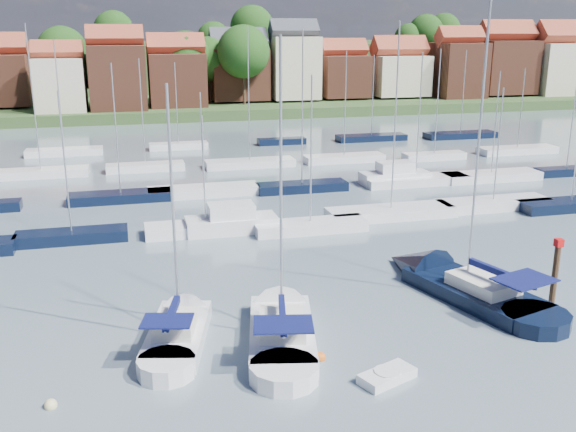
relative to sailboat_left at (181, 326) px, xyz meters
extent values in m
plane|color=#4E616A|center=(10.68, 36.38, -0.36)|extent=(260.00, 260.00, 0.00)
cube|color=silver|center=(-0.26, -1.03, -0.11)|extent=(4.15, 6.87, 1.20)
cone|color=silver|center=(0.72, 2.86, -0.11)|extent=(3.35, 3.67, 2.67)
cylinder|color=silver|center=(-1.03, -4.14, -0.11)|extent=(3.24, 3.24, 1.20)
cube|color=silver|center=(-0.36, -1.46, 0.84)|extent=(2.46, 3.05, 0.70)
cylinder|color=#B2B2B7|center=(-0.15, -0.59, 6.43)|extent=(0.14, 0.14, 11.87)
cylinder|color=#B2B2B7|center=(-0.58, -2.32, 1.69)|extent=(0.96, 3.48, 0.10)
cube|color=#0D1244|center=(-0.58, -2.32, 1.84)|extent=(1.11, 3.36, 0.35)
cube|color=#0D1244|center=(-0.86, -3.44, 1.99)|extent=(2.59, 2.11, 0.08)
cube|color=silver|center=(4.79, -2.23, -0.11)|extent=(4.68, 8.06, 1.20)
cone|color=silver|center=(5.79, 2.39, -0.11)|extent=(3.86, 4.26, 3.15)
cylinder|color=silver|center=(3.99, -5.93, -0.11)|extent=(3.75, 3.75, 1.20)
cube|color=silver|center=(4.68, -2.75, 0.84)|extent=(2.82, 3.55, 0.70)
cylinder|color=#B2B2B7|center=(4.90, -1.72, 7.49)|extent=(0.14, 0.14, 14.00)
cylinder|color=#B2B2B7|center=(4.46, -3.77, 1.69)|extent=(0.99, 4.13, 0.10)
cube|color=#0D1244|center=(4.46, -3.77, 1.84)|extent=(1.14, 3.96, 0.35)
cube|color=#0D1244|center=(4.17, -5.11, 1.99)|extent=(3.02, 2.41, 0.08)
cube|color=black|center=(16.89, 0.15, -0.11)|extent=(5.87, 9.28, 1.20)
cone|color=black|center=(15.37, 5.32, -0.11)|extent=(4.62, 5.03, 3.59)
cylinder|color=black|center=(18.10, -3.98, -0.11)|extent=(4.46, 4.46, 1.20)
cube|color=silver|center=(17.05, -0.42, 0.84)|extent=(3.42, 4.15, 0.70)
cylinder|color=#B2B2B7|center=(16.72, 0.73, 8.65)|extent=(0.14, 0.14, 16.32)
cylinder|color=#B2B2B7|center=(17.39, -1.57, 1.69)|extent=(1.44, 4.62, 0.10)
cube|color=#0D1244|center=(17.39, -1.57, 1.84)|extent=(1.57, 4.45, 0.35)
cube|color=#0D1244|center=(17.83, -3.07, 1.99)|extent=(3.53, 2.93, 0.08)
cube|color=silver|center=(8.45, -7.03, -0.18)|extent=(2.88, 2.10, 0.51)
cylinder|color=silver|center=(8.45, -7.03, -0.03)|extent=(1.22, 1.22, 0.33)
cylinder|color=#4C331E|center=(20.71, -1.74, 0.33)|extent=(0.36, 0.36, 5.88)
cube|color=red|center=(20.71, -1.74, 3.37)|extent=(0.40, 0.40, 0.44)
sphere|color=beige|center=(-5.89, -5.55, -0.36)|extent=(0.54, 0.54, 0.54)
sphere|color=#D85914|center=(3.94, -6.07, -0.36)|extent=(0.41, 0.41, 0.41)
sphere|color=#D85914|center=(6.13, -4.46, -0.36)|extent=(0.54, 0.54, 0.54)
sphere|color=#D85914|center=(9.45, -6.99, -0.36)|extent=(0.50, 0.50, 0.50)
sphere|color=#D85914|center=(15.71, 3.35, -0.36)|extent=(0.52, 0.52, 0.52)
sphere|color=beige|center=(18.57, -4.31, -0.36)|extent=(0.49, 0.49, 0.49)
sphere|color=beige|center=(20.63, 2.94, -0.36)|extent=(0.51, 0.51, 0.51)
cube|color=black|center=(-6.43, 16.92, -0.01)|extent=(8.01, 2.24, 1.00)
cylinder|color=#B2B2B7|center=(-6.43, 16.92, 5.57)|extent=(0.12, 0.12, 10.16)
cube|color=silver|center=(3.41, 16.58, -0.01)|extent=(9.22, 2.58, 1.00)
cylinder|color=#B2B2B7|center=(3.41, 16.58, 4.58)|extent=(0.12, 0.12, 8.18)
cube|color=silver|center=(11.32, 14.99, -0.01)|extent=(8.78, 2.46, 1.00)
cylinder|color=#B2B2B7|center=(11.32, 14.99, 6.02)|extent=(0.12, 0.12, 11.06)
cube|color=silver|center=(18.91, 17.04, -0.01)|extent=(10.79, 3.02, 1.00)
cylinder|color=#B2B2B7|center=(18.91, 17.04, 7.92)|extent=(0.12, 0.12, 14.87)
cube|color=silver|center=(28.66, 17.40, -0.01)|extent=(10.13, 2.84, 1.00)
cylinder|color=#B2B2B7|center=(28.66, 17.40, 5.29)|extent=(0.12, 0.12, 9.59)
cube|color=black|center=(35.10, 15.50, -0.01)|extent=(9.52, 2.67, 1.00)
cube|color=silver|center=(5.37, 16.38, 0.14)|extent=(7.00, 2.60, 1.40)
cube|color=silver|center=(5.37, 16.38, 1.24)|extent=(3.50, 2.20, 1.30)
cube|color=black|center=(-2.87, 28.02, -0.01)|extent=(9.30, 2.60, 1.00)
cylinder|color=#B2B2B7|center=(-2.87, 28.02, 6.23)|extent=(0.12, 0.12, 11.48)
cube|color=silver|center=(4.74, 28.39, -0.01)|extent=(10.40, 2.91, 1.00)
cylinder|color=#B2B2B7|center=(4.74, 28.39, 4.87)|extent=(0.12, 0.12, 8.77)
cube|color=black|center=(14.16, 27.66, -0.01)|extent=(8.80, 2.46, 1.00)
cylinder|color=#B2B2B7|center=(14.16, 27.66, 7.65)|extent=(0.12, 0.12, 14.33)
cube|color=silver|center=(26.08, 27.54, -0.01)|extent=(10.73, 3.00, 1.00)
cylinder|color=#B2B2B7|center=(26.08, 27.54, 6.56)|extent=(0.12, 0.12, 12.14)
cube|color=silver|center=(34.50, 27.35, -0.01)|extent=(10.48, 2.93, 1.00)
cylinder|color=#B2B2B7|center=(34.50, 27.35, 5.63)|extent=(0.12, 0.12, 10.28)
cube|color=black|center=(43.63, 27.45, -0.01)|extent=(6.84, 1.91, 1.00)
cylinder|color=#B2B2B7|center=(43.63, 27.45, 4.90)|extent=(0.12, 0.12, 8.82)
cube|color=silver|center=(24.14, 28.38, 0.14)|extent=(7.00, 2.60, 1.40)
cube|color=silver|center=(24.14, 28.38, 1.24)|extent=(3.50, 2.20, 1.30)
cube|color=silver|center=(-11.03, 40.59, -0.01)|extent=(9.71, 2.72, 1.00)
cylinder|color=#B2B2B7|center=(-11.03, 40.59, 7.93)|extent=(0.12, 0.12, 14.88)
cube|color=silver|center=(-0.15, 40.89, -0.01)|extent=(8.49, 2.38, 1.00)
cylinder|color=#B2B2B7|center=(-0.15, 40.89, 6.15)|extent=(0.12, 0.12, 11.31)
cube|color=silver|center=(11.47, 40.15, -0.01)|extent=(10.16, 2.85, 1.00)
cylinder|color=#B2B2B7|center=(11.47, 40.15, 7.79)|extent=(0.12, 0.12, 14.59)
cube|color=silver|center=(22.85, 40.27, -0.01)|extent=(9.53, 2.67, 1.00)
cylinder|color=#B2B2B7|center=(22.85, 40.27, 6.45)|extent=(0.12, 0.12, 11.91)
cube|color=silver|center=(33.84, 38.88, -0.01)|extent=(7.62, 2.13, 1.00)
cylinder|color=#B2B2B7|center=(33.84, 38.88, 6.55)|extent=(0.12, 0.12, 12.13)
cube|color=silver|center=(45.91, 39.97, -0.01)|extent=(10.17, 2.85, 1.00)
cylinder|color=#B2B2B7|center=(45.91, 39.97, 5.36)|extent=(0.12, 0.12, 9.73)
cube|color=silver|center=(-9.58, 52.93, -0.01)|extent=(9.24, 2.59, 1.00)
cylinder|color=#B2B2B7|center=(-9.58, 52.93, 7.07)|extent=(0.12, 0.12, 13.17)
cube|color=silver|center=(4.60, 53.68, -0.01)|extent=(7.57, 2.12, 1.00)
cylinder|color=#B2B2B7|center=(4.60, 53.68, 5.61)|extent=(0.12, 0.12, 10.24)
cube|color=black|center=(18.57, 53.85, -0.01)|extent=(6.58, 1.84, 1.00)
cylinder|color=#B2B2B7|center=(18.57, 53.85, 4.49)|extent=(0.12, 0.12, 8.01)
cube|color=black|center=(31.62, 53.78, -0.01)|extent=(9.92, 2.78, 1.00)
cylinder|color=#B2B2B7|center=(31.62, 53.78, 5.95)|extent=(0.12, 0.12, 10.92)
cube|color=black|center=(44.96, 52.75, -0.01)|extent=(10.55, 2.95, 1.00)
cylinder|color=#B2B2B7|center=(44.96, 52.75, 6.25)|extent=(0.12, 0.12, 11.51)
cube|color=#344A25|center=(10.68, 113.38, -0.06)|extent=(200.00, 70.00, 3.00)
cube|color=#344A25|center=(10.68, 138.38, 4.64)|extent=(200.00, 60.00, 14.00)
cube|color=brown|center=(-22.96, 94.17, 6.20)|extent=(10.37, 9.97, 8.73)
cube|color=beige|center=(-12.06, 85.38, 5.72)|extent=(8.09, 8.80, 8.96)
cube|color=brown|center=(-12.06, 85.38, 11.19)|extent=(8.25, 4.00, 4.00)
cube|color=brown|center=(-2.67, 86.31, 6.72)|extent=(9.36, 10.17, 10.97)
cube|color=brown|center=(-2.67, 86.31, 13.35)|extent=(9.54, 4.63, 4.63)
cube|color=brown|center=(7.64, 88.03, 5.95)|extent=(9.90, 8.56, 9.42)
cube|color=brown|center=(7.64, 88.03, 11.87)|extent=(10.10, 4.90, 4.90)
cube|color=brown|center=(19.78, 93.03, 6.58)|extent=(10.59, 8.93, 9.49)
cube|color=#383A42|center=(19.78, 93.03, 12.63)|extent=(10.80, 5.24, 5.24)
cube|color=beige|center=(30.39, 92.17, 7.66)|extent=(9.01, 8.61, 11.65)
cube|color=#383A42|center=(30.39, 92.17, 14.59)|extent=(9.19, 4.46, 4.46)
cube|color=brown|center=(40.85, 93.38, 5.84)|extent=(9.10, 9.34, 8.00)
cube|color=brown|center=(40.85, 93.38, 10.96)|extent=(9.28, 4.50, 4.50)
cube|color=beige|center=(52.63, 92.97, 5.78)|extent=(10.86, 9.59, 7.88)
cube|color=brown|center=(52.63, 92.97, 11.05)|extent=(11.07, 5.37, 5.37)
cube|color=brown|center=(64.44, 90.30, 6.72)|extent=(9.18, 9.96, 10.97)
cube|color=brown|center=(64.44, 90.30, 13.33)|extent=(9.36, 4.54, 4.54)
cube|color=brown|center=(75.86, 91.59, 7.22)|extent=(11.39, 9.67, 10.76)
cube|color=brown|center=(75.86, 91.59, 14.00)|extent=(11.62, 5.64, 5.64)
cube|color=beige|center=(88.69, 89.72, 6.64)|extent=(12.95, 8.52, 10.80)
cube|color=brown|center=(88.69, 89.72, 13.62)|extent=(13.21, 6.41, 6.41)
cylinder|color=#382619|center=(67.46, 111.89, 8.15)|extent=(0.50, 0.50, 4.47)
sphere|color=#214A17|center=(67.46, 111.89, 14.22)|extent=(8.18, 8.18, 8.18)
cylinder|color=#382619|center=(14.14, 92.31, 3.47)|extent=(0.50, 0.50, 4.46)
sphere|color=#214A17|center=(14.14, 92.31, 9.52)|extent=(8.15, 8.15, 8.15)
cylinder|color=#382619|center=(25.90, 110.05, 8.21)|extent=(0.50, 0.50, 5.15)
sphere|color=#214A17|center=(25.90, 110.05, 15.20)|extent=(9.41, 9.41, 9.41)
cylinder|color=#382619|center=(-2.86, 112.69, 8.32)|extent=(0.50, 0.50, 4.56)
sphere|color=#214A17|center=(-2.86, 112.69, 14.51)|extent=(8.34, 8.34, 8.34)
cylinder|color=#382619|center=(-12.55, 101.62, 3.81)|extent=(0.50, 0.50, 5.15)
sphere|color=#214A17|center=(-12.55, 101.62, 10.81)|extent=(9.42, 9.42, 9.42)
cylinder|color=#382619|center=(24.44, 101.08, 3.12)|extent=(0.50, 0.50, 3.77)
sphere|color=#214A17|center=(24.44, 101.08, 8.24)|extent=(6.89, 6.89, 6.89)
cylinder|color=#382619|center=(19.73, 87.32, 3.85)|extent=(0.50, 0.50, 5.21)
sphere|color=#214A17|center=(19.73, 87.32, 10.92)|extent=(9.53, 9.53, 9.53)
cylinder|color=#382619|center=(72.61, 98.00, 2.73)|extent=(0.50, 0.50, 2.97)
sphere|color=#214A17|center=(72.61, 98.00, 6.76)|extent=(5.44, 5.44, 5.44)
cylinder|color=#382619|center=(9.53, 90.13, 3.66)|extent=(0.50, 0.50, 4.84)
sphere|color=#214A17|center=(9.53, 90.13, 10.23)|extent=(8.85, 8.85, 8.85)
cylinder|color=#382619|center=(63.36, 112.10, 7.80)|extent=(0.50, 0.50, 3.72)
sphere|color=#214A17|center=(63.36, 112.10, 12.85)|extent=(6.80, 6.80, 6.80)
cylinder|color=#382619|center=(64.73, 90.50, 3.26)|extent=(0.50, 0.50, 4.05)
sphere|color=#214A17|center=(64.73, 90.50, 8.75)|extent=(7.40, 7.40, 7.40)
cylinder|color=#382619|center=(17.52, 109.67, 7.55)|extent=(0.50, 0.50, 3.93)
sphere|color=#214A17|center=(17.52, 109.67, 12.88)|extent=(7.19, 7.19, 7.19)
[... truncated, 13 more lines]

